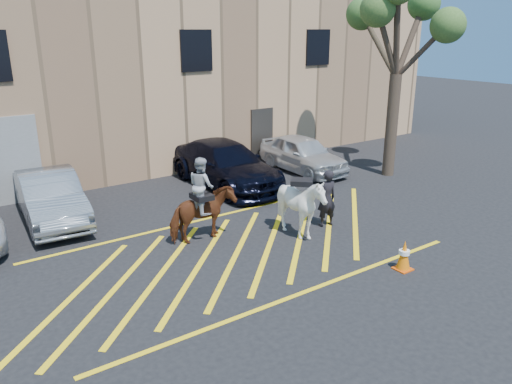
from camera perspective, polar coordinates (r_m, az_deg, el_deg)
ground at (r=12.90m, az=-2.93°, el=-6.48°), size 90.00×90.00×0.00m
car_silver_sedan at (r=15.63m, az=-22.43°, el=-0.55°), size 1.88×4.51×1.45m
car_blue_suv at (r=17.79m, az=-3.51°, el=3.16°), size 2.18×5.35×1.55m
car_white_suv at (r=19.69m, az=5.34°, el=4.38°), size 1.82×4.21×1.42m
handler at (r=14.18m, az=8.06°, el=-0.73°), size 0.66×0.48×1.65m
warehouse at (r=22.87m, az=-19.83°, el=12.80°), size 32.42×10.20×7.30m
hatching_zone at (r=12.67m, az=-2.20°, el=-6.92°), size 12.60×5.12×0.01m
mounted_bay at (r=13.10m, az=-6.17°, el=-1.82°), size 1.74×0.81×2.28m
saddled_white at (r=13.33m, az=5.17°, el=-1.62°), size 2.11×2.11×1.74m
traffic_cone at (r=12.17m, az=16.56°, el=-6.94°), size 0.38×0.38×0.73m
tree at (r=19.24m, az=16.19°, el=18.44°), size 3.99×4.37×7.31m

